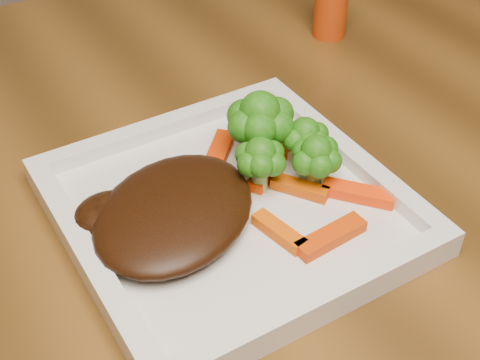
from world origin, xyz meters
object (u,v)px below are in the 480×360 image
plate (230,212)px  steak (174,212)px  spice_shaker (332,0)px  dining_table (351,328)px

plate → steak: bearing=176.0°
plate → spice_shaker: spice_shaker is taller
plate → spice_shaker: bearing=39.2°
dining_table → plate: bearing=-165.5°
plate → steak: size_ratio=1.76×
plate → dining_table: bearing=14.5°
plate → steak: 0.05m
dining_table → plate: (-0.23, -0.06, 0.38)m
steak → spice_shaker: bearing=34.1°
dining_table → steak: bearing=-168.8°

